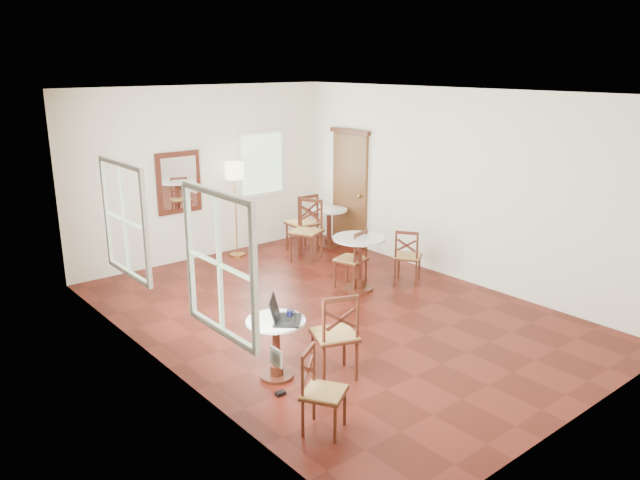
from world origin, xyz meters
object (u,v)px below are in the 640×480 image
at_px(cafe_table_near, 276,342).
at_px(floor_lamp, 234,177).
at_px(chair_mid_b, 408,256).
at_px(laptop, 282,315).
at_px(cafe_table_mid, 359,258).
at_px(navy_mug, 290,314).
at_px(chair_back_a, 303,223).
at_px(mouse, 288,321).
at_px(chair_near_a, 335,335).
at_px(chair_near_b, 322,391).
at_px(chair_mid_a, 352,259).
at_px(power_adapter, 281,393).
at_px(water_glass, 277,319).
at_px(chair_back_b, 307,231).
at_px(cafe_table_back, 329,223).

relative_size(cafe_table_near, floor_lamp, 0.41).
xyz_separation_m(chair_mid_b, laptop, (-3.35, -1.25, 0.32)).
bearing_deg(cafe_table_mid, floor_lamp, 100.29).
height_order(floor_lamp, navy_mug, floor_lamp).
bearing_deg(cafe_table_near, cafe_table_mid, 29.16).
distance_m(chair_mid_b, chair_back_a, 2.41).
bearing_deg(chair_back_a, floor_lamp, -21.82).
distance_m(cafe_table_near, mouse, 0.32).
height_order(chair_near_a, chair_mid_b, chair_near_a).
bearing_deg(floor_lamp, chair_near_b, -114.24).
distance_m(chair_mid_a, mouse, 3.05).
distance_m(cafe_table_near, chair_back_a, 4.78).
bearing_deg(cafe_table_near, power_adapter, -120.17).
height_order(chair_mid_b, chair_back_a, chair_back_a).
bearing_deg(chair_back_a, water_glass, 52.99).
height_order(chair_mid_b, chair_back_b, chair_back_b).
relative_size(chair_back_a, power_adapter, 10.25).
relative_size(cafe_table_mid, mouse, 8.66).
bearing_deg(floor_lamp, chair_mid_b, -66.00).
height_order(cafe_table_near, chair_back_b, chair_back_b).
xyz_separation_m(cafe_table_back, mouse, (-3.65, -3.63, 0.26)).
bearing_deg(chair_near_a, chair_back_a, -102.88).
distance_m(cafe_table_mid, chair_back_a, 2.23).
height_order(floor_lamp, water_glass, floor_lamp).
bearing_deg(cafe_table_near, water_glass, -115.42).
relative_size(chair_near_b, water_glass, 7.67).
xyz_separation_m(chair_mid_b, power_adapter, (-3.58, -1.52, -0.42)).
relative_size(chair_mid_b, chair_back_a, 0.81).
distance_m(chair_near_b, mouse, 1.07).
distance_m(chair_mid_b, chair_back_b, 1.98).
relative_size(chair_back_b, water_glass, 9.89).
distance_m(cafe_table_mid, mouse, 2.96).
distance_m(chair_mid_a, navy_mug, 2.93).
bearing_deg(chair_mid_b, chair_mid_a, 30.69).
bearing_deg(water_glass, laptop, 16.79).
distance_m(chair_back_a, navy_mug, 4.72).
bearing_deg(chair_near_b, chair_near_a, 10.33).
bearing_deg(navy_mug, chair_near_a, -43.95).
xyz_separation_m(cafe_table_near, chair_back_a, (3.17, 3.58, 0.11)).
bearing_deg(power_adapter, chair_near_b, -95.54).
xyz_separation_m(laptop, water_glass, (-0.08, -0.02, -0.01)).
distance_m(chair_mid_b, navy_mug, 3.46).
relative_size(mouse, water_glass, 0.90).
height_order(chair_near_b, chair_back_b, chair_back_b).
height_order(chair_mid_a, chair_back_b, chair_back_b).
height_order(cafe_table_mid, chair_near_b, cafe_table_mid).
bearing_deg(chair_mid_b, chair_near_b, 89.04).
bearing_deg(floor_lamp, chair_near_a, -109.14).
height_order(cafe_table_back, laptop, laptop).
distance_m(chair_near_b, power_adapter, 0.87).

